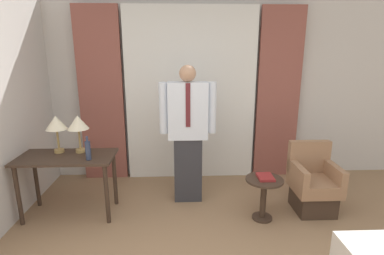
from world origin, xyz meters
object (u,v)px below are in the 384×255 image
(desk, at_px, (67,166))
(armchair, at_px, (313,185))
(table_lamp_right, at_px, (78,124))
(bottle_near_edge, at_px, (88,150))
(person, at_px, (188,130))
(table_lamp_left, at_px, (56,124))
(side_table, at_px, (264,192))
(book, at_px, (265,177))

(desk, distance_m, armchair, 3.01)
(armchair, bearing_deg, desk, 179.65)
(table_lamp_right, bearing_deg, bottle_near_edge, -56.93)
(desk, xyz_separation_m, person, (1.44, 0.31, 0.33))
(table_lamp_right, distance_m, armchair, 2.97)
(bottle_near_edge, bearing_deg, table_lamp_left, 148.28)
(desk, bearing_deg, side_table, -5.22)
(bottle_near_edge, xyz_separation_m, armchair, (2.69, 0.11, -0.54))
(side_table, distance_m, book, 0.18)
(person, bearing_deg, desk, -167.77)
(person, distance_m, armchair, 1.71)
(table_lamp_left, xyz_separation_m, bottle_near_edge, (0.43, -0.27, -0.24))
(armchair, xyz_separation_m, side_table, (-0.67, -0.19, 0.02))
(armchair, bearing_deg, book, -165.09)
(table_lamp_right, bearing_deg, person, 7.67)
(bottle_near_edge, relative_size, person, 0.15)
(table_lamp_right, height_order, side_table, table_lamp_right)
(desk, relative_size, book, 4.92)
(table_lamp_left, distance_m, side_table, 2.58)
(table_lamp_right, xyz_separation_m, side_table, (2.19, -0.35, -0.76))
(armchair, xyz_separation_m, book, (-0.66, -0.18, 0.20))
(bottle_near_edge, xyz_separation_m, person, (1.14, 0.44, 0.10))
(desk, relative_size, table_lamp_left, 2.44)
(table_lamp_left, distance_m, armchair, 3.22)
(desk, bearing_deg, bottle_near_edge, -23.27)
(side_table, bearing_deg, book, 52.47)
(armchair, bearing_deg, person, 167.92)
(desk, height_order, book, desk)
(person, relative_size, side_table, 3.47)
(bottle_near_edge, distance_m, book, 2.06)
(table_lamp_left, relative_size, armchair, 0.54)
(bottle_near_edge, distance_m, side_table, 2.08)
(table_lamp_right, xyz_separation_m, book, (2.20, -0.33, -0.58))
(side_table, bearing_deg, bottle_near_edge, 177.67)
(table_lamp_left, distance_m, table_lamp_right, 0.26)
(table_lamp_left, bearing_deg, table_lamp_right, 0.00)
(bottle_near_edge, height_order, person, person)
(table_lamp_left, xyz_separation_m, side_table, (2.45, -0.35, -0.76))
(table_lamp_right, relative_size, side_table, 0.89)
(person, relative_size, armchair, 2.11)
(table_lamp_left, distance_m, person, 1.59)
(bottle_near_edge, height_order, side_table, bottle_near_edge)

